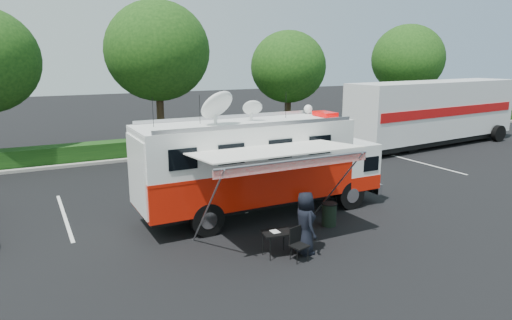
{
  "coord_description": "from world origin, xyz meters",
  "views": [
    {
      "loc": [
        -7.57,
        -14.02,
        5.6
      ],
      "look_at": [
        0.0,
        0.5,
        1.9
      ],
      "focal_mm": 32.0,
      "sensor_mm": 36.0,
      "label": 1
    }
  ],
  "objects_px": {
    "folding_table": "(277,233)",
    "semi_trailer": "(434,112)",
    "command_truck": "(260,164)",
    "trash_bin": "(329,214)"
  },
  "relations": [
    {
      "from": "command_truck",
      "to": "semi_trailer",
      "type": "distance_m",
      "value": 17.51
    },
    {
      "from": "command_truck",
      "to": "semi_trailer",
      "type": "xyz_separation_m",
      "value": [
        16.19,
        6.65,
        0.3
      ]
    },
    {
      "from": "folding_table",
      "to": "semi_trailer",
      "type": "xyz_separation_m",
      "value": [
        17.48,
        10.09,
        1.49
      ]
    },
    {
      "from": "command_truck",
      "to": "semi_trailer",
      "type": "relative_size",
      "value": 0.67
    },
    {
      "from": "folding_table",
      "to": "trash_bin",
      "type": "height_order",
      "value": "trash_bin"
    },
    {
      "from": "command_truck",
      "to": "semi_trailer",
      "type": "height_order",
      "value": "command_truck"
    },
    {
      "from": "trash_bin",
      "to": "semi_trailer",
      "type": "relative_size",
      "value": 0.06
    },
    {
      "from": "folding_table",
      "to": "semi_trailer",
      "type": "height_order",
      "value": "semi_trailer"
    },
    {
      "from": "folding_table",
      "to": "semi_trailer",
      "type": "distance_m",
      "value": 20.24
    },
    {
      "from": "semi_trailer",
      "to": "command_truck",
      "type": "bearing_deg",
      "value": -157.68
    }
  ]
}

